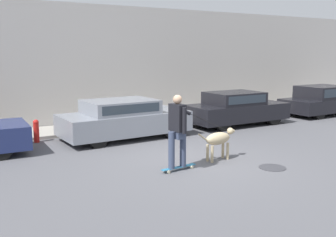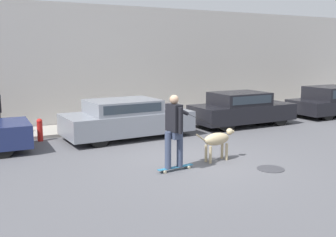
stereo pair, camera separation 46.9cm
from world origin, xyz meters
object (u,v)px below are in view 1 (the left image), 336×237
at_px(dog, 219,139).
at_px(skateboarder, 178,128).
at_px(fire_hydrant, 36,130).
at_px(parked_car_1, 124,119).
at_px(parked_car_2, 236,109).
at_px(parked_car_3, 323,101).

xyz_separation_m(dog, skateboarder, (-1.39, -0.24, 0.47)).
xyz_separation_m(skateboarder, fire_hydrant, (-2.22, 4.73, -0.65)).
height_order(parked_car_1, fire_hydrant, parked_car_1).
bearing_deg(parked_car_2, parked_car_3, 0.09).
relative_size(parked_car_1, parked_car_3, 1.02).
relative_size(parked_car_2, skateboarder, 1.76).
bearing_deg(dog, skateboarder, -176.35).
xyz_separation_m(parked_car_2, skateboarder, (-5.07, -3.91, 0.40)).
distance_m(parked_car_1, dog, 3.81).
relative_size(dog, skateboarder, 0.55).
relative_size(parked_car_3, fire_hydrant, 5.68).
relative_size(parked_car_2, fire_hydrant, 5.53).
distance_m(parked_car_1, skateboarder, 3.95).
bearing_deg(skateboarder, parked_car_1, 79.62).
height_order(dog, skateboarder, skateboarder).
distance_m(parked_car_1, parked_car_3, 9.73).
height_order(parked_car_2, fire_hydrant, parked_car_2).
bearing_deg(parked_car_2, parked_car_1, -179.88).
height_order(parked_car_3, skateboarder, skateboarder).
bearing_deg(parked_car_1, dog, -76.75).
bearing_deg(fire_hydrant, skateboarder, -64.89).
bearing_deg(parked_car_3, parked_car_2, 179.52).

